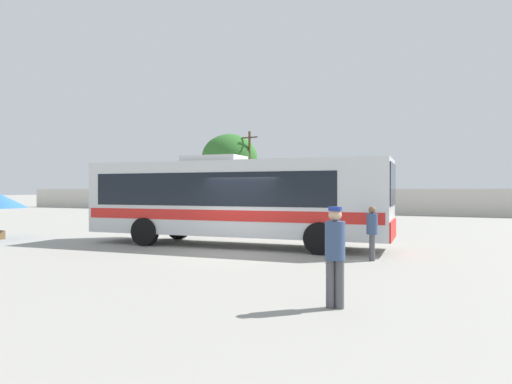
% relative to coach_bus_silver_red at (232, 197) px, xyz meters
% --- Properties ---
extents(ground_plane, '(300.00, 300.00, 0.00)m').
position_rel_coach_bus_silver_red_xyz_m(ground_plane, '(0.98, 8.39, -1.79)').
color(ground_plane, gray).
extents(perimeter_wall, '(80.00, 0.30, 2.14)m').
position_rel_coach_bus_silver_red_xyz_m(perimeter_wall, '(0.98, 23.93, -0.72)').
color(perimeter_wall, beige).
rests_on(perimeter_wall, ground_plane).
extents(coach_bus_silver_red, '(11.43, 3.34, 3.35)m').
position_rel_coach_bus_silver_red_xyz_m(coach_bus_silver_red, '(0.00, 0.00, 0.00)').
color(coach_bus_silver_red, silver).
rests_on(coach_bus_silver_red, ground_plane).
extents(attendant_by_bus_door, '(0.41, 0.41, 1.59)m').
position_rel_coach_bus_silver_red_xyz_m(attendant_by_bus_door, '(5.42, -1.48, -0.89)').
color(attendant_by_bus_door, '#4C4C51').
rests_on(attendant_by_bus_door, ground_plane).
extents(passenger_waiting_on_apron, '(0.40, 0.40, 1.78)m').
position_rel_coach_bus_silver_red_xyz_m(passenger_waiting_on_apron, '(5.82, -7.18, -0.78)').
color(passenger_waiting_on_apron, '#4C4C51').
rests_on(passenger_waiting_on_apron, ground_plane).
extents(parked_car_leftmost_white, '(4.26, 2.17, 1.52)m').
position_rel_coach_bus_silver_red_xyz_m(parked_car_leftmost_white, '(-7.45, 19.40, -0.99)').
color(parked_car_leftmost_white, silver).
rests_on(parked_car_leftmost_white, ground_plane).
extents(parked_car_second_white, '(4.33, 2.01, 1.47)m').
position_rel_coach_bus_silver_red_xyz_m(parked_car_second_white, '(-1.79, 19.48, -1.01)').
color(parked_car_second_white, silver).
rests_on(parked_car_second_white, ground_plane).
extents(utility_pole_near, '(1.80, 0.31, 7.84)m').
position_rel_coach_bus_silver_red_xyz_m(utility_pole_near, '(-11.47, 25.66, 2.31)').
color(utility_pole_near, '#4C3823').
rests_on(utility_pole_near, ground_plane).
extents(roadside_tree_left, '(5.71, 5.71, 7.79)m').
position_rel_coach_bus_silver_red_xyz_m(roadside_tree_left, '(-14.12, 26.47, 3.57)').
color(roadside_tree_left, brown).
rests_on(roadside_tree_left, ground_plane).
extents(roadside_tree_midleft, '(3.54, 3.54, 5.03)m').
position_rel_coach_bus_silver_red_xyz_m(roadside_tree_midleft, '(-2.22, 29.96, 1.72)').
color(roadside_tree_midleft, brown).
rests_on(roadside_tree_midleft, ground_plane).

